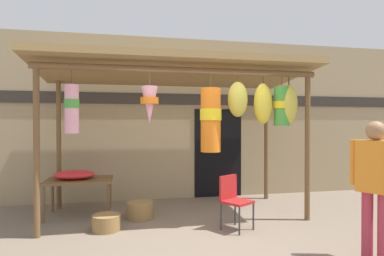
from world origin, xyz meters
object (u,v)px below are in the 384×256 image
folding_chair (233,197)px  wicker_basket_by_table (106,223)px  customer_foreground (376,179)px  display_table (79,183)px  wicker_basket_spare (140,210)px  flower_heap_on_table (75,175)px

folding_chair → wicker_basket_by_table: bearing=170.9°
customer_foreground → folding_chair: bearing=129.5°
display_table → wicker_basket_spare: bearing=-21.5°
display_table → customer_foreground: (3.76, -2.82, 0.41)m
customer_foreground → display_table: bearing=143.1°
flower_heap_on_table → customer_foreground: (3.83, -2.83, 0.26)m
wicker_basket_by_table → customer_foreground: bearing=-29.8°
customer_foreground → flower_heap_on_table: bearing=143.6°
display_table → folding_chair: bearing=-27.3°
flower_heap_on_table → customer_foreground: 4.77m
wicker_basket_by_table → customer_foreground: (3.24, -1.85, 0.88)m
wicker_basket_spare → customer_foreground: (2.70, -2.40, 0.86)m
wicker_basket_by_table → customer_foreground: 3.84m
folding_chair → flower_heap_on_table: bearing=153.2°
display_table → folding_chair: folding_chair is taller
folding_chair → wicker_basket_by_table: size_ratio=1.92×
wicker_basket_spare → customer_foreground: size_ratio=0.28×
folding_chair → wicker_basket_by_table: (-1.97, 0.32, -0.38)m
wicker_basket_spare → folding_chair: bearing=-31.3°
display_table → wicker_basket_by_table: bearing=-61.7°
display_table → folding_chair: size_ratio=1.38×
wicker_basket_by_table → customer_foreground: customer_foreground is taller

